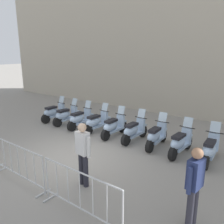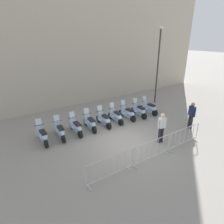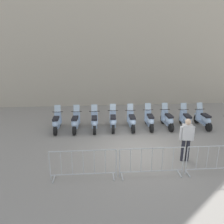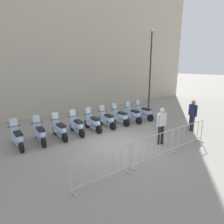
{
  "view_description": "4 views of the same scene",
  "coord_description": "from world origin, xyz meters",
  "px_view_note": "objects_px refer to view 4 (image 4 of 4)",
  "views": [
    {
      "loc": [
        4.41,
        -5.87,
        3.43
      ],
      "look_at": [
        0.29,
        2.52,
        1.03
      ],
      "focal_mm": 36.64,
      "sensor_mm": 36.0,
      "label": 1
    },
    {
      "loc": [
        -7.1,
        -6.22,
        5.64
      ],
      "look_at": [
        1.0,
        2.21,
        0.86
      ],
      "focal_mm": 31.32,
      "sensor_mm": 36.0,
      "label": 2
    },
    {
      "loc": [
        -3.44,
        -8.17,
        4.48
      ],
      "look_at": [
        -0.5,
        2.82,
        0.89
      ],
      "focal_mm": 36.34,
      "sensor_mm": 36.0,
      "label": 3
    },
    {
      "loc": [
        -6.54,
        -5.48,
        3.7
      ],
      "look_at": [
        1.41,
        1.85,
        0.99
      ],
      "focal_mm": 31.74,
      "sensor_mm": 36.0,
      "label": 4
    }
  ],
  "objects_px": {
    "motorcycle_6": "(120,117)",
    "motorcycle_8": "(144,113)",
    "barrier_segment_2": "(189,135)",
    "officer_near_row_end": "(193,114)",
    "motorcycle_0": "(18,138)",
    "motorcycle_5": "(107,120)",
    "motorcycle_7": "(133,115)",
    "officer_mid_plaza": "(161,124)",
    "barrier_segment_0": "(103,167)",
    "barrier_segment_1": "(153,148)",
    "motorcycle_1": "(40,134)",
    "motorcycle_2": "(60,130)",
    "motorcycle_3": "(77,126)",
    "motorcycle_4": "(94,123)",
    "street_lamp": "(151,63)"
  },
  "relations": [
    {
      "from": "motorcycle_2",
      "to": "officer_mid_plaza",
      "type": "distance_m",
      "value": 4.9
    },
    {
      "from": "barrier_segment_2",
      "to": "officer_mid_plaza",
      "type": "distance_m",
      "value": 1.29
    },
    {
      "from": "motorcycle_0",
      "to": "barrier_segment_1",
      "type": "relative_size",
      "value": 0.78
    },
    {
      "from": "motorcycle_2",
      "to": "officer_near_row_end",
      "type": "bearing_deg",
      "value": -37.84
    },
    {
      "from": "motorcycle_0",
      "to": "motorcycle_5",
      "type": "xyz_separation_m",
      "value": [
        4.76,
        -0.88,
        0.0
      ]
    },
    {
      "from": "officer_near_row_end",
      "to": "motorcycle_4",
      "type": "bearing_deg",
      "value": 132.6
    },
    {
      "from": "motorcycle_1",
      "to": "officer_mid_plaza",
      "type": "relative_size",
      "value": 0.98
    },
    {
      "from": "motorcycle_8",
      "to": "barrier_segment_0",
      "type": "relative_size",
      "value": 0.79
    },
    {
      "from": "motorcycle_6",
      "to": "officer_mid_plaza",
      "type": "relative_size",
      "value": 1.0
    },
    {
      "from": "motorcycle_3",
      "to": "officer_near_row_end",
      "type": "bearing_deg",
      "value": -42.37
    },
    {
      "from": "motorcycle_6",
      "to": "barrier_segment_0",
      "type": "relative_size",
      "value": 0.78
    },
    {
      "from": "motorcycle_5",
      "to": "barrier_segment_0",
      "type": "distance_m",
      "value": 5.48
    },
    {
      "from": "motorcycle_7",
      "to": "barrier_segment_0",
      "type": "height_order",
      "value": "motorcycle_7"
    },
    {
      "from": "motorcycle_0",
      "to": "motorcycle_6",
      "type": "xyz_separation_m",
      "value": [
        5.72,
        -1.07,
        0.0
      ]
    },
    {
      "from": "motorcycle_3",
      "to": "officer_mid_plaza",
      "type": "xyz_separation_m",
      "value": [
        1.83,
        -3.87,
        0.53
      ]
    },
    {
      "from": "barrier_segment_0",
      "to": "barrier_segment_1",
      "type": "xyz_separation_m",
      "value": [
        2.28,
        -0.43,
        0.0
      ]
    },
    {
      "from": "motorcycle_7",
      "to": "motorcycle_8",
      "type": "bearing_deg",
      "value": -10.21
    },
    {
      "from": "motorcycle_2",
      "to": "motorcycle_6",
      "type": "xyz_separation_m",
      "value": [
        3.82,
        -0.67,
        0.0
      ]
    },
    {
      "from": "motorcycle_8",
      "to": "motorcycle_2",
      "type": "bearing_deg",
      "value": 168.92
    },
    {
      "from": "motorcycle_6",
      "to": "officer_mid_plaza",
      "type": "xyz_separation_m",
      "value": [
        -1.03,
        -3.33,
        0.53
      ]
    },
    {
      "from": "motorcycle_2",
      "to": "motorcycle_8",
      "type": "distance_m",
      "value": 5.82
    },
    {
      "from": "motorcycle_4",
      "to": "officer_near_row_end",
      "type": "relative_size",
      "value": 0.99
    },
    {
      "from": "motorcycle_1",
      "to": "motorcycle_4",
      "type": "bearing_deg",
      "value": -10.66
    },
    {
      "from": "motorcycle_8",
      "to": "barrier_segment_1",
      "type": "xyz_separation_m",
      "value": [
        -4.6,
        -3.49,
        0.07
      ]
    },
    {
      "from": "motorcycle_0",
      "to": "barrier_segment_2",
      "type": "height_order",
      "value": "motorcycle_0"
    },
    {
      "from": "motorcycle_1",
      "to": "motorcycle_8",
      "type": "height_order",
      "value": "same"
    },
    {
      "from": "motorcycle_7",
      "to": "barrier_segment_1",
      "type": "xyz_separation_m",
      "value": [
        -3.64,
        -3.67,
        0.07
      ]
    },
    {
      "from": "motorcycle_7",
      "to": "officer_near_row_end",
      "type": "bearing_deg",
      "value": -76.27
    },
    {
      "from": "motorcycle_1",
      "to": "barrier_segment_0",
      "type": "height_order",
      "value": "motorcycle_1"
    },
    {
      "from": "motorcycle_6",
      "to": "motorcycle_8",
      "type": "distance_m",
      "value": 1.94
    },
    {
      "from": "motorcycle_6",
      "to": "street_lamp",
      "type": "height_order",
      "value": "street_lamp"
    },
    {
      "from": "motorcycle_6",
      "to": "officer_mid_plaza",
      "type": "bearing_deg",
      "value": -107.25
    },
    {
      "from": "motorcycle_7",
      "to": "barrier_segment_2",
      "type": "bearing_deg",
      "value": -108.4
    },
    {
      "from": "motorcycle_3",
      "to": "motorcycle_1",
      "type": "bearing_deg",
      "value": 170.59
    },
    {
      "from": "motorcycle_6",
      "to": "barrier_segment_0",
      "type": "bearing_deg",
      "value": -144.83
    },
    {
      "from": "motorcycle_2",
      "to": "street_lamp",
      "type": "xyz_separation_m",
      "value": [
        8.2,
        0.11,
        3.2
      ]
    },
    {
      "from": "motorcycle_0",
      "to": "motorcycle_7",
      "type": "xyz_separation_m",
      "value": [
        6.64,
        -1.35,
        0.0
      ]
    },
    {
      "from": "motorcycle_1",
      "to": "street_lamp",
      "type": "bearing_deg",
      "value": -0.54
    },
    {
      "from": "motorcycle_1",
      "to": "officer_mid_plaza",
      "type": "bearing_deg",
      "value": -48.22
    },
    {
      "from": "motorcycle_6",
      "to": "motorcycle_8",
      "type": "xyz_separation_m",
      "value": [
        1.89,
        -0.45,
        0.0
      ]
    },
    {
      "from": "motorcycle_0",
      "to": "barrier_segment_2",
      "type": "relative_size",
      "value": 0.78
    },
    {
      "from": "motorcycle_1",
      "to": "motorcycle_6",
      "type": "height_order",
      "value": "same"
    },
    {
      "from": "motorcycle_3",
      "to": "officer_near_row_end",
      "type": "distance_m",
      "value": 6.27
    },
    {
      "from": "motorcycle_4",
      "to": "barrier_segment_1",
      "type": "relative_size",
      "value": 0.78
    },
    {
      "from": "motorcycle_7",
      "to": "officer_near_row_end",
      "type": "xyz_separation_m",
      "value": [
        0.83,
        -3.38,
        0.53
      ]
    },
    {
      "from": "motorcycle_2",
      "to": "barrier_segment_2",
      "type": "height_order",
      "value": "motorcycle_2"
    },
    {
      "from": "motorcycle_2",
      "to": "barrier_segment_1",
      "type": "height_order",
      "value": "motorcycle_2"
    },
    {
      "from": "motorcycle_3",
      "to": "barrier_segment_1",
      "type": "relative_size",
      "value": 0.78
    },
    {
      "from": "barrier_segment_1",
      "to": "motorcycle_0",
      "type": "bearing_deg",
      "value": 120.88
    },
    {
      "from": "barrier_segment_2",
      "to": "officer_near_row_end",
      "type": "relative_size",
      "value": 1.27
    }
  ]
}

